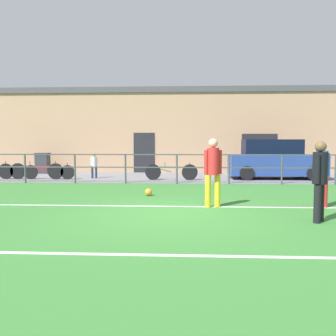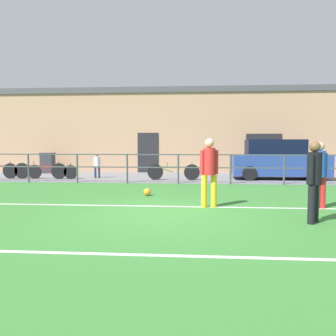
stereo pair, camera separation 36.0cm
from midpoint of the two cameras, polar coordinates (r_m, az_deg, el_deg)
ground at (r=8.20m, az=0.53°, el=-7.37°), size 60.00×44.00×0.04m
field_line_touchline at (r=9.16m, az=0.99°, el=-6.01°), size 36.00×0.11×0.00m
field_line_hash at (r=5.33m, az=-1.91°, el=-13.43°), size 36.00×0.11×0.00m
pavement_strip at (r=16.60m, az=2.71°, el=-1.47°), size 48.00×5.00×0.02m
perimeter_fence at (r=14.05m, az=2.35°, el=0.55°), size 36.07×0.07×1.15m
clubhouse_facade at (r=20.23m, az=3.12°, el=5.87°), size 28.00×2.56×4.48m
player_goalkeeper at (r=7.81m, az=23.12°, el=-1.27°), size 0.29×0.39×1.63m
player_striker at (r=9.57m, az=23.58°, el=-0.41°), size 0.41×0.28×1.61m
player_winger at (r=9.01m, az=7.59°, el=-0.07°), size 0.45×0.30×1.69m
soccer_ball_spare at (r=10.97m, az=-2.33°, el=-3.77°), size 0.22×0.22×0.22m
spectator_child at (r=16.38m, az=-10.41°, el=0.65°), size 0.29×0.19×1.11m
parked_car_red at (r=16.48m, az=17.43°, el=1.13°), size 4.03×1.77×1.70m
bicycle_parked_2 at (r=16.65m, az=-18.76°, el=-0.39°), size 2.34×0.04×0.78m
bicycle_parked_3 at (r=16.44m, az=-17.02°, el=-0.54°), size 2.21×0.04×0.71m
bicycle_parked_4 at (r=15.29m, az=1.53°, el=-0.60°), size 2.21×0.04×0.76m
trash_bin_0 at (r=19.71m, az=-17.82°, el=0.78°), size 0.66×0.56×1.04m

